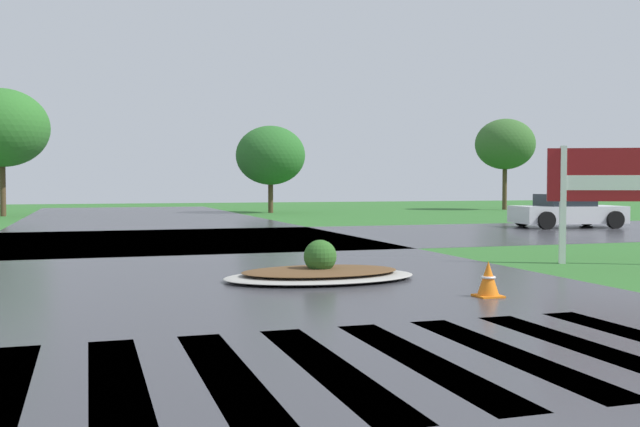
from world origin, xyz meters
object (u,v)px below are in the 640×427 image
at_px(estate_billboard, 620,182).
at_px(median_island, 320,272).
at_px(car_white_sedan, 567,212).
at_px(traffic_cone, 488,280).

xyz_separation_m(estate_billboard, median_island, (-6.47, -0.44, -1.54)).
bearing_deg(median_island, car_white_sedan, 40.69).
bearing_deg(median_island, traffic_cone, -55.57).
bearing_deg(car_white_sedan, traffic_cone, -121.90).
bearing_deg(estate_billboard, median_island, 28.94).
relative_size(median_island, traffic_cone, 6.35).
bearing_deg(traffic_cone, median_island, 124.43).
relative_size(car_white_sedan, traffic_cone, 7.97).
height_order(median_island, traffic_cone, median_island).
bearing_deg(traffic_cone, estate_billboard, 32.05).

